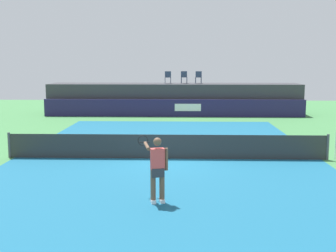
{
  "coord_description": "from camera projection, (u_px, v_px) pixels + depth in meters",
  "views": [
    {
      "loc": [
        0.63,
        -16.97,
        3.72
      ],
      "look_at": [
        -0.01,
        2.0,
        1.0
      ],
      "focal_mm": 47.56,
      "sensor_mm": 36.0,
      "label": 1
    }
  ],
  "objects": [
    {
      "name": "spectator_chair_left",
      "position": [
        184.0,
        77.0,
        32.24
      ],
      "size": [
        0.47,
        0.47,
        0.89
      ],
      "color": "#2D3D56",
      "rests_on": "spectator_platform"
    },
    {
      "name": "spectator_chair_center",
      "position": [
        198.0,
        77.0,
        32.1
      ],
      "size": [
        0.45,
        0.45,
        0.89
      ],
      "color": "#2D3D56",
      "rests_on": "spectator_platform"
    },
    {
      "name": "tennis_net",
      "position": [
        167.0,
        147.0,
        17.27
      ],
      "size": [
        12.4,
        0.02,
        0.95
      ],
      "primitive_type": "cube",
      "color": "#2D2D2D",
      "rests_on": "ground"
    },
    {
      "name": "sponsor_wall",
      "position": [
        174.0,
        108.0,
        30.61
      ],
      "size": [
        18.0,
        0.22,
        1.2
      ],
      "color": "#231E4C",
      "rests_on": "ground"
    },
    {
      "name": "spectator_platform",
      "position": [
        174.0,
        99.0,
        32.32
      ],
      "size": [
        18.0,
        2.8,
        2.2
      ],
      "primitive_type": "cube",
      "color": "#38383D",
      "rests_on": "ground"
    },
    {
      "name": "court_inner",
      "position": [
        167.0,
        159.0,
        17.34
      ],
      "size": [
        12.0,
        22.0,
        0.0
      ],
      "primitive_type": "cube",
      "color": "#16597A",
      "rests_on": "ground"
    },
    {
      "name": "ground_plane",
      "position": [
        169.0,
        145.0,
        20.31
      ],
      "size": [
        48.0,
        48.0,
        0.0
      ],
      "primitive_type": "plane",
      "color": "#3D7A42"
    },
    {
      "name": "spectator_chair_far_left",
      "position": [
        168.0,
        77.0,
        32.03
      ],
      "size": [
        0.47,
        0.47,
        0.89
      ],
      "color": "#2D3D56",
      "rests_on": "spectator_platform"
    },
    {
      "name": "tennis_player",
      "position": [
        157.0,
        167.0,
        11.78
      ],
      "size": [
        0.89,
        1.11,
        1.77
      ],
      "color": "white",
      "rests_on": "court_inner"
    },
    {
      "name": "net_post_far",
      "position": [
        328.0,
        147.0,
        17.06
      ],
      "size": [
        0.1,
        0.1,
        1.0
      ],
      "primitive_type": "cylinder",
      "color": "#4C4C51",
      "rests_on": "ground"
    },
    {
      "name": "net_post_near",
      "position": [
        9.0,
        145.0,
        17.47
      ],
      "size": [
        0.1,
        0.1,
        1.0
      ],
      "primitive_type": "cylinder",
      "color": "#4C4C51",
      "rests_on": "ground"
    },
    {
      "name": "tennis_ball",
      "position": [
        56.0,
        142.0,
        20.8
      ],
      "size": [
        0.07,
        0.07,
        0.07
      ],
      "primitive_type": "sphere",
      "color": "#D8EA33",
      "rests_on": "court_inner"
    }
  ]
}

